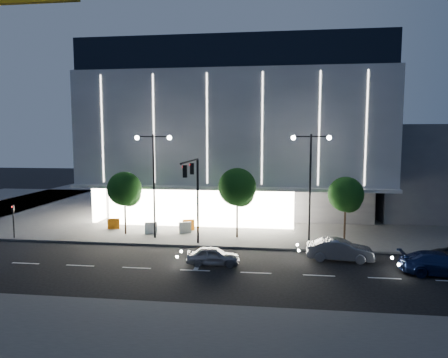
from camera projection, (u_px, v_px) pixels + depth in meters
name	position (u px, v px, depth m)	size (l,w,h in m)	color
ground	(171.00, 262.00, 28.00)	(160.00, 160.00, 0.00)	black
sidewalk_museum	(257.00, 205.00, 51.07)	(70.00, 40.00, 0.15)	#474747
museum	(240.00, 133.00, 48.69)	(30.00, 25.80, 18.00)	#4C4C51
annex_building	(432.00, 168.00, 47.98)	(16.00, 20.00, 10.00)	#4C4C51
traffic_mast	(194.00, 186.00, 30.65)	(0.33, 5.89, 7.07)	black
street_lamp_west	(154.00, 170.00, 33.67)	(3.16, 0.36, 9.00)	black
street_lamp_east	(310.00, 172.00, 32.08)	(3.16, 0.36, 9.00)	black
ped_signal_far	(13.00, 218.00, 34.09)	(0.22, 0.24, 3.00)	black
tree_left	(125.00, 191.00, 35.25)	(3.02, 3.02, 5.72)	black
tree_mid	(238.00, 189.00, 33.99)	(3.25, 3.25, 6.15)	black
tree_right	(346.00, 196.00, 32.93)	(2.91, 2.91, 5.51)	black
car_lead	(213.00, 256.00, 27.39)	(1.47, 3.65, 1.24)	#95969C
car_second	(340.00, 250.00, 28.38)	(1.61, 4.62, 1.52)	gray
car_third	(441.00, 264.00, 25.38)	(2.02, 4.98, 1.44)	navy
barrier_a	(114.00, 224.00, 37.49)	(1.10, 0.25, 1.00)	#D15E0B
barrier_b	(151.00, 228.00, 35.77)	(1.10, 0.25, 1.00)	white
barrier_c	(188.00, 225.00, 36.97)	(1.10, 0.25, 1.00)	orange
barrier_d	(185.00, 227.00, 35.89)	(1.10, 0.25, 1.00)	#B9B9B9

